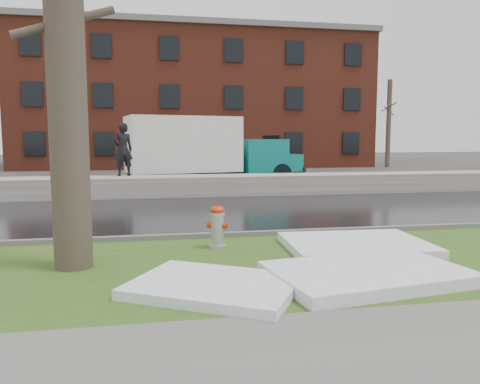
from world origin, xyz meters
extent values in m
plane|color=#47423D|center=(0.00, 0.00, 0.00)|extent=(120.00, 120.00, 0.00)
cube|color=#2D4818|center=(0.00, -1.25, 0.02)|extent=(60.00, 4.50, 0.04)
cube|color=slate|center=(0.00, -5.00, 0.03)|extent=(60.00, 3.00, 0.05)
cube|color=black|center=(0.00, 4.50, 0.01)|extent=(60.00, 7.00, 0.03)
cube|color=slate|center=(0.00, 13.00, 0.01)|extent=(60.00, 9.00, 0.03)
cube|color=slate|center=(0.00, 1.00, 0.07)|extent=(60.00, 0.15, 0.14)
cube|color=#BBB5AB|center=(0.00, 8.70, 0.38)|extent=(60.00, 1.60, 0.75)
cube|color=maroon|center=(2.00, 30.00, 5.00)|extent=(26.00, 12.00, 10.00)
cylinder|color=brown|center=(-6.00, 26.00, 3.25)|extent=(0.36, 0.36, 6.50)
cylinder|color=brown|center=(-6.00, 26.00, 4.20)|extent=(0.84, 1.62, 0.73)
cylinder|color=brown|center=(-6.00, 26.00, 5.10)|extent=(1.08, 1.26, 0.66)
cylinder|color=brown|center=(-6.00, 26.00, 3.60)|extent=(1.40, 0.61, 0.63)
cylinder|color=brown|center=(16.00, 24.00, 3.25)|extent=(0.36, 0.36, 6.50)
cylinder|color=brown|center=(16.00, 24.00, 4.20)|extent=(0.84, 1.62, 0.73)
cylinder|color=brown|center=(16.00, 24.00, 5.10)|extent=(1.08, 1.26, 0.66)
cylinder|color=brown|center=(16.00, 24.00, 3.60)|extent=(1.40, 0.61, 0.63)
cylinder|color=#A3A7AB|center=(-0.25, 0.03, 0.41)|extent=(0.32, 0.32, 0.73)
ellipsoid|color=red|center=(-0.25, 0.03, 0.77)|extent=(0.37, 0.37, 0.17)
cylinder|color=red|center=(-0.25, 0.03, 0.87)|extent=(0.07, 0.07, 0.05)
cylinder|color=red|center=(-0.39, 0.10, 0.48)|extent=(0.14, 0.15, 0.12)
cylinder|color=red|center=(-0.11, -0.03, 0.48)|extent=(0.14, 0.15, 0.12)
cylinder|color=#A3A7AB|center=(-0.19, 0.17, 0.48)|extent=(0.18, 0.16, 0.15)
cylinder|color=brown|center=(-2.74, -0.87, 3.80)|extent=(0.63, 0.63, 7.52)
cylinder|color=brown|center=(-2.74, -0.87, 3.91)|extent=(1.53, 0.59, 0.67)
cube|color=black|center=(1.04, 12.45, 0.58)|extent=(7.20, 2.36, 0.20)
cube|color=silver|center=(-0.09, 12.20, 1.88)|extent=(5.20, 3.19, 2.42)
cube|color=#0C726B|center=(3.54, 12.98, 1.34)|extent=(2.46, 2.53, 1.52)
cube|color=#0C726B|center=(4.81, 13.24, 0.99)|extent=(1.46, 2.15, 0.81)
cube|color=black|center=(4.16, 13.11, 1.88)|extent=(0.44, 1.77, 0.81)
cube|color=black|center=(-2.99, 11.59, 0.29)|extent=(1.72, 1.37, 0.60)
cylinder|color=black|center=(4.39, 12.19, 0.49)|extent=(1.02, 0.47, 0.99)
cylinder|color=black|center=(4.00, 14.03, 0.49)|extent=(1.02, 0.47, 0.99)
cylinder|color=black|center=(0.36, 11.34, 0.49)|extent=(1.02, 0.47, 0.99)
cylinder|color=black|center=(-0.03, 13.18, 0.49)|extent=(1.02, 0.47, 0.99)
cylinder|color=black|center=(-1.04, 11.04, 0.49)|extent=(1.02, 0.47, 0.99)
cylinder|color=black|center=(-1.43, 12.88, 0.49)|extent=(1.02, 0.47, 0.99)
imported|color=black|center=(-2.51, 9.13, 1.73)|extent=(0.81, 0.65, 1.95)
cube|color=white|center=(2.32, -0.53, 0.12)|extent=(2.71, 2.14, 0.16)
cube|color=white|center=(-0.65, -2.50, 0.11)|extent=(2.71, 2.49, 0.14)
cube|color=white|center=(1.65, -2.40, 0.13)|extent=(3.04, 2.21, 0.18)
camera|label=1|loc=(-1.44, -8.68, 2.12)|focal=35.00mm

